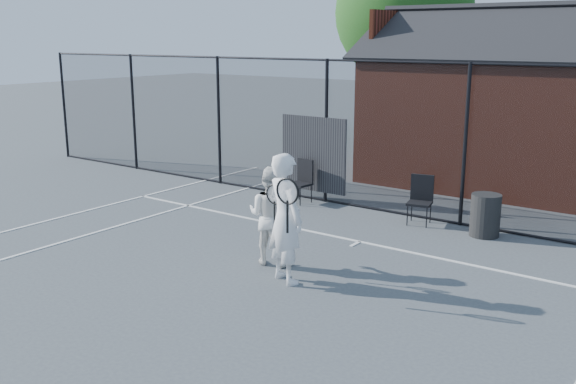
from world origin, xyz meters
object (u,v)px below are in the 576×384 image
Objects in this scene: player_back at (271,215)px; waste_bin at (485,215)px; chair_right at (420,201)px; chair_left at (300,182)px; clubhouse at (508,117)px; player_front at (285,218)px.

player_back reaches higher than waste_bin.
chair_left is at bearing 167.13° from chair_right.
chair_left is at bearing 118.33° from player_back.
chair_right is (2.74, -0.00, 0.00)m from chair_left.
clubhouse reaches higher than chair_left.
player_front is 2.10× the size of chair_left.
player_front is at bearing -50.39° from chair_left.
clubhouse is at bearing 81.92° from player_back.
player_back is at bearing -123.41° from waste_bin.
clubhouse is 5.39m from chair_left.
player_back reaches higher than chair_right.
player_front reaches higher than player_back.
player_back is at bearing -54.52° from chair_left.
chair_right is 1.25m from waste_bin.
clubhouse is at bearing 63.85° from chair_left.
chair_right is 1.19× the size of waste_bin.
chair_left is (-1.79, 3.33, -0.32)m from player_back.
waste_bin is at bearing -12.57° from chair_right.
chair_right is (-0.15, -4.40, -1.16)m from clubhouse.
clubhouse is 7.85m from player_back.
waste_bin is (1.25, 0.00, -0.07)m from chair_right.
clubhouse reaches higher than player_back.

